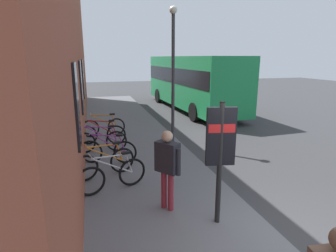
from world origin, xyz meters
The scene contains 13 objects.
ground centered at (6.00, -1.00, 0.00)m, with size 60.00×60.00×0.00m, color #38383A.
sidewalk_pavement centered at (8.00, 1.75, 0.06)m, with size 24.00×3.50×0.12m, color slate.
station_facade centered at (8.99, 3.80, 4.18)m, with size 22.00×0.65×8.36m.
bicycle_by_door centered at (2.89, 2.83, 0.51)m, with size 0.63×1.72×0.97m.
bicycle_far_end centered at (3.77, 2.97, 0.51)m, with size 0.68×1.70×0.97m.
bicycle_end_of_row centered at (4.75, 2.81, 0.51)m, with size 0.67×1.70×0.97m.
bicycle_under_window centered at (5.88, 2.97, 0.51)m, with size 0.48×1.77×0.97m.
bicycle_leaning_wall centered at (6.77, 2.89, 0.51)m, with size 0.56×1.74×0.97m.
bicycle_beside_lamp centered at (7.90, 2.78, 0.51)m, with size 0.48×1.77×0.97m.
transit_info_sign centered at (0.98, 0.96, 1.72)m, with size 0.18×0.56×2.40m.
city_bus centered at (13.32, -3.00, 1.92)m, with size 10.60×3.00×3.35m.
pedestrian_crossing_street centered at (1.72, 1.78, 1.18)m, with size 0.54×0.50×1.73m.
street_lamp centered at (6.26, 0.30, 3.04)m, with size 0.28×0.28×4.88m.
Camera 1 is at (-3.48, 3.21, 3.28)m, focal length 29.71 mm.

